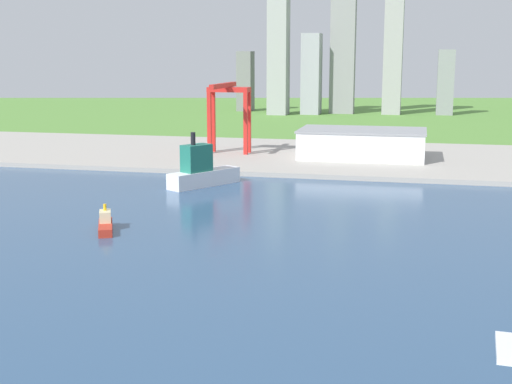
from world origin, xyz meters
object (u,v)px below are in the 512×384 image
ferry_boat (201,171)px  tugboat_small (105,224)px  warehouse_main (362,143)px  port_crane_red (228,102)px

ferry_boat → tugboat_small: (-6.65, -87.07, -4.61)m
warehouse_main → tugboat_small: bearing=-111.8°
tugboat_small → port_crane_red: (-5.97, 178.92, 29.64)m
port_crane_red → warehouse_main: size_ratio=0.68×
tugboat_small → warehouse_main: warehouse_main is taller
ferry_boat → tugboat_small: size_ratio=1.89×
ferry_boat → tugboat_small: ferry_boat is taller
warehouse_main → ferry_boat: bearing=-125.2°
ferry_boat → port_crane_red: (-12.62, 91.85, 25.03)m
ferry_boat → port_crane_red: size_ratio=0.76×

